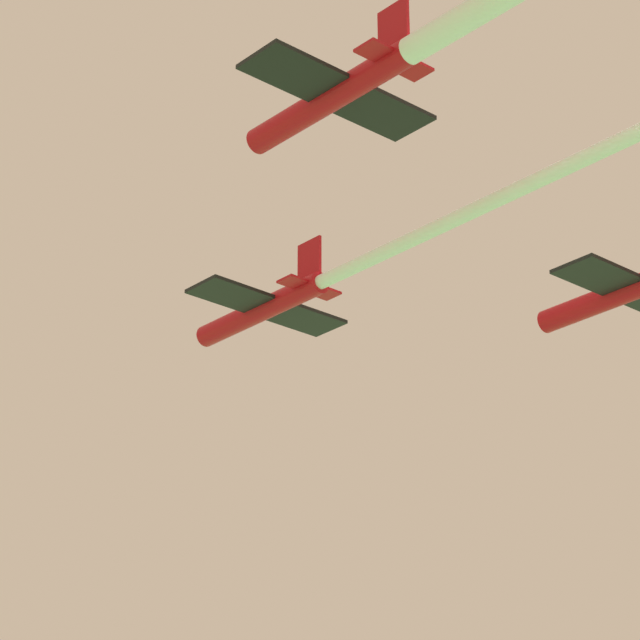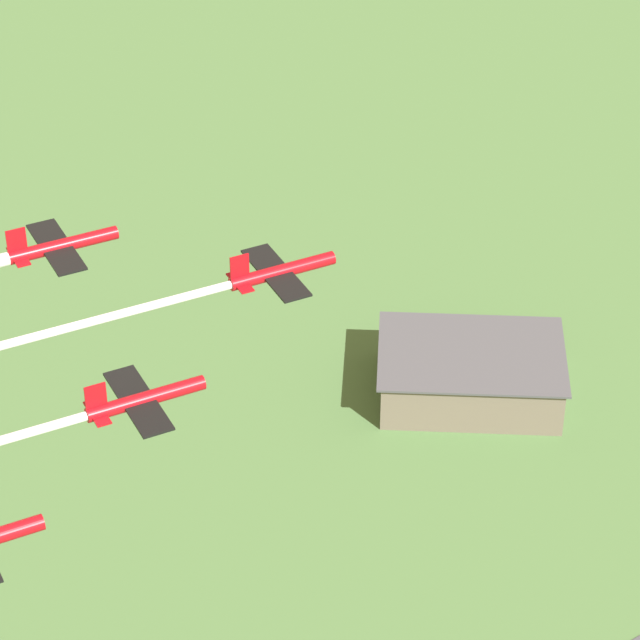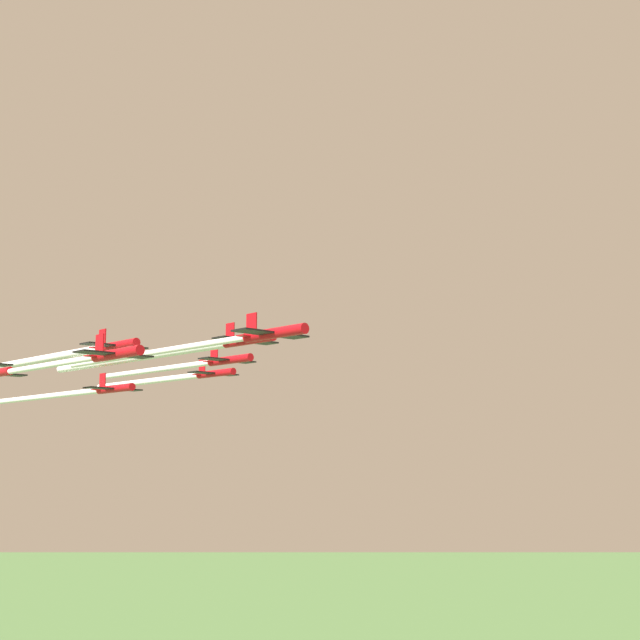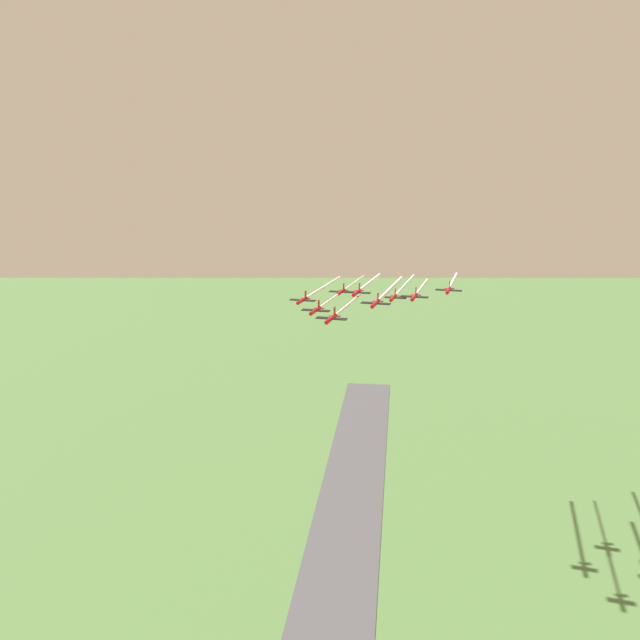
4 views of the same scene
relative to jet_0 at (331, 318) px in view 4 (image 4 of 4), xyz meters
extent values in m
cube|color=#47474C|center=(-0.38, -0.22, -116.19)|extent=(450.69, 368.44, 0.20)
cylinder|color=#B20C14|center=(-0.38, -0.22, -0.05)|extent=(10.19, 6.57, 1.34)
cube|color=black|center=(0.25, 0.14, -0.05)|extent=(7.59, 10.33, 0.22)
cube|color=#B20C14|center=(3.53, 2.01, 1.62)|extent=(1.78, 1.11, 2.68)
cube|color=#B20C14|center=(3.53, 2.01, -0.05)|extent=(3.09, 4.05, 0.15)
cylinder|color=#B20C14|center=(20.96, -0.54, 1.93)|extent=(10.19, 6.57, 1.34)
cube|color=black|center=(21.59, -0.18, 1.93)|extent=(7.59, 10.33, 0.22)
cube|color=#B20C14|center=(24.87, 1.68, 3.60)|extent=(1.78, 1.11, 2.68)
cube|color=#B20C14|center=(24.87, 1.68, 1.93)|extent=(3.09, 4.05, 0.15)
cylinder|color=#B20C14|center=(10.27, 18.28, -1.89)|extent=(10.19, 6.57, 1.34)
cube|color=black|center=(10.91, 18.64, -1.89)|extent=(7.59, 10.33, 0.22)
cube|color=#B20C14|center=(14.19, 20.50, -0.22)|extent=(1.78, 1.11, 2.68)
cube|color=#B20C14|center=(14.19, 20.50, -1.89)|extent=(3.09, 4.05, 0.15)
cylinder|color=#B20C14|center=(42.30, -0.87, 1.38)|extent=(10.19, 6.57, 1.34)
cube|color=black|center=(42.93, -0.51, 1.38)|extent=(7.59, 10.33, 0.22)
cube|color=#B20C14|center=(46.21, 1.36, 3.05)|extent=(1.78, 1.11, 2.68)
cube|color=#B20C14|center=(46.21, 1.36, 1.38)|extent=(3.09, 4.05, 0.15)
cylinder|color=#B20C14|center=(31.61, 17.95, 1.87)|extent=(10.19, 6.57, 1.34)
cube|color=black|center=(32.25, 18.31, 1.87)|extent=(7.59, 10.33, 0.22)
cube|color=#B20C14|center=(35.53, 20.17, 3.54)|extent=(1.78, 1.11, 2.68)
cube|color=#B20C14|center=(35.53, 20.17, 1.87)|extent=(3.09, 4.05, 0.15)
cylinder|color=#B20C14|center=(20.92, 36.77, -2.33)|extent=(10.19, 6.57, 1.34)
cube|color=black|center=(21.56, 37.13, -2.33)|extent=(7.59, 10.33, 0.22)
cube|color=#B20C14|center=(24.84, 38.99, -0.66)|extent=(1.78, 1.11, 2.68)
cube|color=#B20C14|center=(24.84, 38.99, -2.33)|extent=(3.09, 4.05, 0.15)
cylinder|color=#B20C14|center=(63.64, -1.19, 1.16)|extent=(10.19, 6.57, 1.34)
cube|color=black|center=(64.27, -0.83, 1.16)|extent=(7.59, 10.33, 0.22)
cube|color=#B20C14|center=(67.55, 1.03, 2.83)|extent=(1.78, 1.11, 2.68)
cube|color=#B20C14|center=(67.55, 1.03, 1.16)|extent=(3.09, 4.05, 0.15)
cylinder|color=#B20C14|center=(52.95, 17.63, -2.98)|extent=(10.19, 6.57, 1.34)
cube|color=black|center=(53.58, 17.99, -2.98)|extent=(7.59, 10.33, 0.22)
cube|color=#B20C14|center=(56.87, 19.85, -1.31)|extent=(1.78, 1.11, 2.68)
cube|color=#B20C14|center=(56.87, 19.85, -2.98)|extent=(3.09, 4.05, 0.15)
cylinder|color=#B20C14|center=(42.26, 36.44, -1.77)|extent=(10.19, 6.57, 1.34)
cube|color=black|center=(42.90, 36.81, -1.77)|extent=(7.59, 10.33, 0.22)
cube|color=#B20C14|center=(46.18, 38.67, -0.10)|extent=(1.78, 1.11, 2.68)
cube|color=#B20C14|center=(46.18, 38.67, -1.77)|extent=(3.09, 4.05, 0.15)
cylinder|color=white|center=(23.98, 13.62, -0.05)|extent=(39.61, 22.99, 0.83)
cylinder|color=white|center=(48.33, 15.00, 1.93)|extent=(45.87, 26.82, 1.31)
cylinder|color=white|center=(31.78, 30.49, -1.89)|extent=(33.90, 19.75, 0.84)
cylinder|color=white|center=(62.39, 10.54, 1.38)|extent=(31.15, 18.26, 0.98)
cylinder|color=white|center=(53.68, 30.48, 1.87)|extent=(35.22, 20.73, 1.23)
cylinder|color=white|center=(48.84, 52.62, -2.33)|extent=(46.86, 27.27, 1.11)
cylinder|color=white|center=(85.03, 10.96, 1.16)|extent=(33.85, 19.92, 1.18)
cylinder|color=white|center=(81.32, 33.74, -2.98)|extent=(47.73, 27.71, 1.03)
cylinder|color=white|center=(63.79, 48.67, -1.77)|extent=(33.89, 19.67, 0.73)
camera|label=1|loc=(82.03, -13.65, -36.08)|focal=85.00mm
camera|label=2|loc=(-10.99, 122.56, 79.56)|focal=85.00mm
camera|label=3|loc=(-105.95, 20.23, -15.54)|focal=50.00mm
camera|label=4|loc=(-138.96, -138.01, 45.25)|focal=35.00mm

